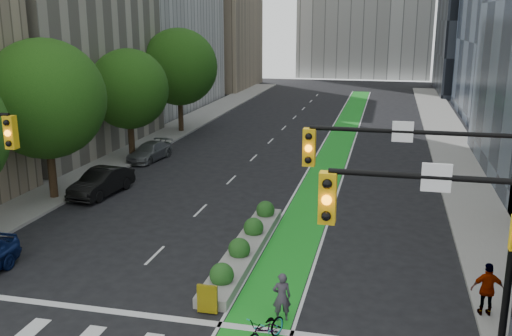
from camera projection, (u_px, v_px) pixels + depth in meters
The scene contains 14 objects.
sidewalk_left at pixel (140, 147), 44.03m from camera, with size 3.60×90.00×0.15m, color gray.
sidewalk_right at pixel (461, 165), 38.81m from camera, with size 3.60×90.00×0.15m, color gray.
bike_lane_paint at pixel (338, 144), 45.48m from camera, with size 2.20×70.00×0.01m, color green.
tree_mid at pixel (45, 99), 30.21m from camera, with size 6.40×6.40×8.78m.
tree_midfar at pixel (129, 89), 39.79m from camera, with size 5.60×5.60×7.76m.
tree_far at pixel (179, 67), 49.02m from camera, with size 6.60×6.60×9.00m.
signal_right at pixel (456, 208), 15.20m from camera, with size 5.82×0.51×7.20m.
signal_far_right at pixel (496, 285), 10.91m from camera, with size 4.82×0.51×7.20m.
median_planter at pixel (246, 246), 24.16m from camera, with size 1.20×10.26×1.10m.
bicycle at pixel (266, 330), 17.38m from camera, with size 0.66×1.89×0.99m, color gray.
cyclist at pixel (282, 297), 18.71m from camera, with size 0.62×0.40×1.69m, color #3E3843.
parked_car_left_mid at pixel (102, 182), 32.21m from camera, with size 1.59×4.57×1.50m, color black.
parked_car_left_far at pixel (150, 152), 40.22m from camera, with size 1.74×4.28×1.24m, color #5C6061.
pedestrian_far at pixel (488, 289), 18.75m from camera, with size 1.07×0.45×1.83m, color gray.
Camera 1 is at (6.78, -14.81, 9.67)m, focal length 40.00 mm.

